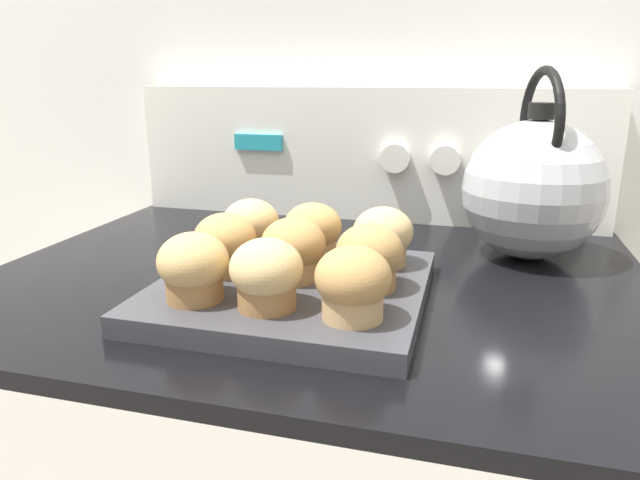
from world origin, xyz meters
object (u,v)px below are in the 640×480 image
object	(u,v)px
muffin_r1_c1	(297,250)
muffin_r2_c0	(251,227)
muffin_r0_c0	(193,267)
tea_kettle	(533,187)
muffin_r1_c0	(225,244)
muffin_r2_c1	(312,231)
muffin_pan	(295,289)
muffin_r0_c1	(271,275)
muffin_r1_c2	(369,257)
muffin_r2_c2	(383,237)
muffin_r0_c2	(353,284)

from	to	relation	value
muffin_r1_c1	muffin_r2_c0	distance (m)	0.11
muffin_r0_c0	tea_kettle	xyz separation A→B (m)	(0.33, 0.30, 0.04)
muffin_r1_c0	muffin_r2_c1	size ratio (longest dim) A/B	1.00
muffin_pan	tea_kettle	xyz separation A→B (m)	(0.25, 0.22, 0.08)
muffin_r0_c1	muffin_r1_c2	distance (m)	0.11
muffin_r0_c1	muffin_r2_c1	distance (m)	0.16
muffin_r2_c1	muffin_r2_c2	xyz separation A→B (m)	(0.08, 0.00, 0.00)
muffin_r1_c0	muffin_r2_c2	distance (m)	0.18
muffin_pan	muffin_r0_c1	bearing A→B (deg)	-88.59
muffin_r0_c0	muffin_r1_c0	xyz separation A→B (m)	(-0.00, 0.08, 0.00)
muffin_r2_c2	muffin_r1_c1	bearing A→B (deg)	-136.84
tea_kettle	muffin_r1_c0	bearing A→B (deg)	-146.34
muffin_r0_c1	muffin_r0_c0	bearing A→B (deg)	179.59
muffin_pan	muffin_r1_c0	world-z (taller)	muffin_r1_c0
muffin_r2_c2	muffin_r0_c0	bearing A→B (deg)	-135.59
muffin_r0_c1	muffin_r0_c2	bearing A→B (deg)	-1.91
muffin_r0_c1	muffin_r1_c2	bearing A→B (deg)	44.42
muffin_pan	tea_kettle	world-z (taller)	tea_kettle
muffin_r0_c2	tea_kettle	distance (m)	0.35
muffin_r1_c1	muffin_r2_c2	world-z (taller)	same
muffin_r1_c0	muffin_r1_c1	bearing A→B (deg)	0.09
muffin_r0_c0	muffin_r2_c2	bearing A→B (deg)	44.41
muffin_r0_c2	muffin_r1_c1	xyz separation A→B (m)	(-0.08, 0.08, 0.00)
muffin_r0_c2	muffin_r1_c0	world-z (taller)	same
muffin_r0_c0	muffin_r2_c1	distance (m)	0.17
tea_kettle	muffin_r2_c1	bearing A→B (deg)	-150.03
muffin_r0_c2	muffin_r1_c1	bearing A→B (deg)	133.01
muffin_pan	muffin_r0_c0	bearing A→B (deg)	-134.64
muffin_r1_c1	tea_kettle	world-z (taller)	tea_kettle
muffin_r0_c0	muffin_r2_c2	size ratio (longest dim) A/B	1.00
muffin_r1_c1	muffin_r2_c2	size ratio (longest dim) A/B	1.00
muffin_r0_c1	muffin_r2_c1	xyz separation A→B (m)	(-0.00, 0.16, 0.00)
muffin_r0_c0	muffin_r2_c0	xyz separation A→B (m)	(-0.00, 0.16, 0.00)
muffin_r1_c2	muffin_pan	bearing A→B (deg)	178.55
muffin_pan	muffin_r0_c1	size ratio (longest dim) A/B	4.05
muffin_r0_c2	muffin_r1_c1	size ratio (longest dim) A/B	1.00
muffin_r1_c1	tea_kettle	bearing A→B (deg)	41.52
muffin_pan	muffin_r2_c2	distance (m)	0.12
muffin_r1_c0	muffin_r1_c2	size ratio (longest dim) A/B	1.00
muffin_pan	muffin_r1_c1	distance (m)	0.04
muffin_r0_c2	muffin_r1_c2	distance (m)	0.08
muffin_pan	muffin_r2_c0	world-z (taller)	muffin_r2_c0
muffin_r2_c0	muffin_r2_c2	world-z (taller)	same
muffin_r1_c0	muffin_pan	bearing A→B (deg)	-1.78
muffin_r0_c2	muffin_r1_c1	world-z (taller)	same
muffin_r0_c1	muffin_r1_c0	size ratio (longest dim) A/B	1.00
muffin_r0_c2	muffin_r0_c1	bearing A→B (deg)	178.09
muffin_r0_c2	muffin_r2_c0	distance (m)	0.23
muffin_r1_c0	muffin_r1_c2	world-z (taller)	same
muffin_r1_c2	tea_kettle	bearing A→B (deg)	52.81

